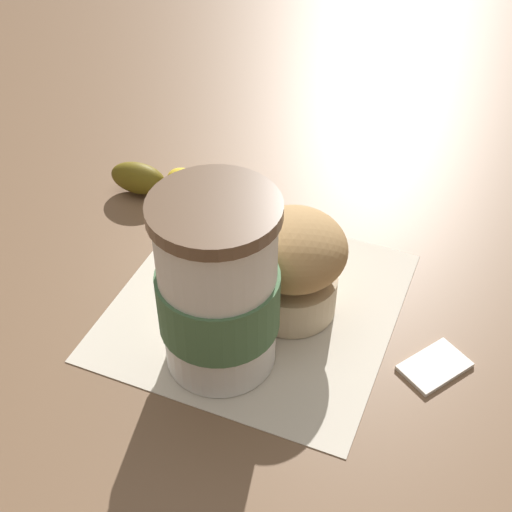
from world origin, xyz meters
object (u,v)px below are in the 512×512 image
at_px(muffin, 293,264).
at_px(banana, 202,207).
at_px(coffee_cup, 218,289).
at_px(sugar_packet, 435,365).

xyz_separation_m(muffin, banana, (0.10, 0.09, -0.03)).
xyz_separation_m(coffee_cup, sugar_packet, (0.00, -0.16, -0.07)).
xyz_separation_m(coffee_cup, banana, (0.16, 0.04, -0.05)).
height_order(coffee_cup, sugar_packet, coffee_cup).
distance_m(muffin, sugar_packet, 0.13).
distance_m(muffin, banana, 0.14).
relative_size(muffin, banana, 0.56).
height_order(muffin, sugar_packet, muffin).
bearing_deg(coffee_cup, banana, 13.58).
relative_size(muffin, sugar_packet, 1.79).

